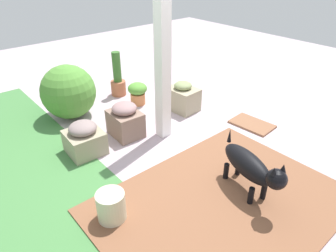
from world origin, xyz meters
TOP-DOWN VIEW (x-y plane):
  - ground_plane at (0.00, 0.00)m, footprint 12.00×12.00m
  - brick_path at (-1.11, 0.44)m, footprint 1.80×2.40m
  - porch_pillar at (0.28, 0.03)m, footprint 0.15×0.15m
  - stone_planter_nearest at (0.66, -0.68)m, footprint 0.49×0.39m
  - stone_planter_mid at (0.61, 0.42)m, footprint 0.46×0.39m
  - stone_planter_far at (0.58, 1.03)m, footprint 0.45×0.44m
  - round_shrub at (1.59, 0.73)m, footprint 0.79×0.79m
  - terracotta_pot_tall at (1.79, -0.23)m, footprint 0.25×0.25m
  - terracotta_pot_broad at (1.28, -0.27)m, footprint 0.31×0.31m
  - dog at (-1.16, 0.11)m, footprint 0.84×0.40m
  - ceramic_urn at (-0.56, 1.36)m, footprint 0.27×0.27m
  - doormat at (-0.35, -1.09)m, footprint 0.61×0.42m

SIDE VIEW (x-z plane):
  - ground_plane at x=0.00m, z-range 0.00..0.00m
  - brick_path at x=-1.11m, z-range 0.00..0.02m
  - doormat at x=-0.35m, z-range 0.00..0.03m
  - ceramic_urn at x=-0.56m, z-range 0.00..0.30m
  - stone_planter_far at x=0.58m, z-range -0.02..0.40m
  - terracotta_pot_broad at x=1.28m, z-range 0.02..0.38m
  - stone_planter_nearest at x=0.66m, z-range -0.02..0.44m
  - stone_planter_mid at x=0.61m, z-range -0.01..0.46m
  - terracotta_pot_tall at x=1.79m, z-range -0.11..0.64m
  - dog at x=-1.16m, z-range 0.05..0.62m
  - round_shrub at x=1.59m, z-range 0.00..0.79m
  - porch_pillar at x=0.28m, z-range 0.00..2.40m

